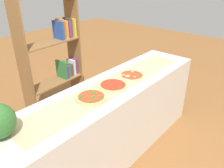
{
  "coord_description": "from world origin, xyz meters",
  "views": [
    {
      "loc": [
        -1.52,
        -1.3,
        1.92
      ],
      "look_at": [
        0.0,
        0.0,
        0.91
      ],
      "focal_mm": 36.08,
      "sensor_mm": 36.0,
      "label": 1
    }
  ],
  "objects_px": {
    "pizza_spinach_0": "(91,97)",
    "bookshelf": "(59,63)",
    "pizza_mushroom_2": "(132,75)",
    "pizza_plain_1": "(113,85)"
  },
  "relations": [
    {
      "from": "pizza_spinach_0",
      "to": "pizza_plain_1",
      "type": "relative_size",
      "value": 1.0
    },
    {
      "from": "pizza_mushroom_2",
      "to": "pizza_spinach_0",
      "type": "bearing_deg",
      "value": -179.71
    },
    {
      "from": "bookshelf",
      "to": "pizza_mushroom_2",
      "type": "bearing_deg",
      "value": -82.41
    },
    {
      "from": "pizza_spinach_0",
      "to": "bookshelf",
      "type": "distance_m",
      "value": 1.21
    },
    {
      "from": "pizza_mushroom_2",
      "to": "pizza_plain_1",
      "type": "bearing_deg",
      "value": 179.41
    },
    {
      "from": "pizza_spinach_0",
      "to": "pizza_mushroom_2",
      "type": "bearing_deg",
      "value": 0.29
    },
    {
      "from": "pizza_spinach_0",
      "to": "pizza_plain_1",
      "type": "distance_m",
      "value": 0.31
    },
    {
      "from": "pizza_plain_1",
      "to": "pizza_mushroom_2",
      "type": "height_order",
      "value": "pizza_mushroom_2"
    },
    {
      "from": "pizza_spinach_0",
      "to": "pizza_mushroom_2",
      "type": "distance_m",
      "value": 0.62
    },
    {
      "from": "pizza_spinach_0",
      "to": "pizza_mushroom_2",
      "type": "height_order",
      "value": "pizza_spinach_0"
    }
  ]
}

